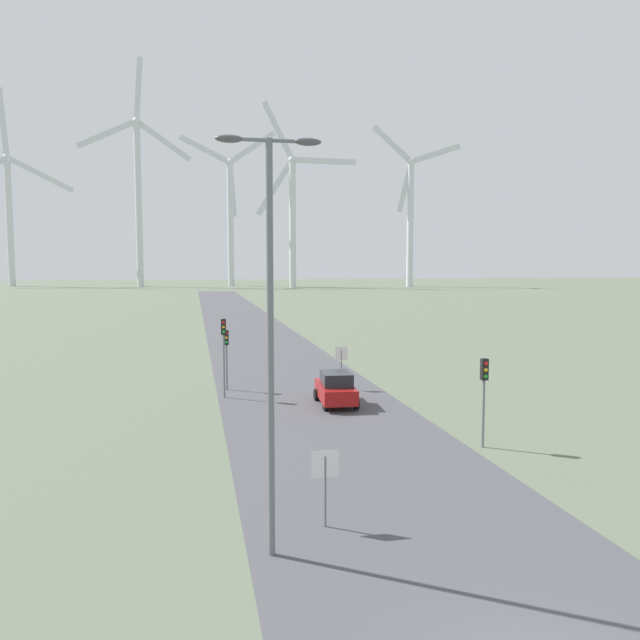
# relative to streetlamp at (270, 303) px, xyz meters

# --- Properties ---
(road_surface) EXTENTS (10.00, 240.00, 0.01)m
(road_surface) POSITION_rel_streetlamp_xyz_m (4.35, 41.64, -6.68)
(road_surface) COLOR #47474C
(road_surface) RESTS_ON ground
(streetlamp) EXTENTS (2.68, 0.32, 10.88)m
(streetlamp) POSITION_rel_streetlamp_xyz_m (0.00, 0.00, 0.00)
(streetlamp) COLOR slate
(streetlamp) RESTS_ON ground
(stop_sign_near) EXTENTS (0.81, 0.07, 2.29)m
(stop_sign_near) POSITION_rel_streetlamp_xyz_m (1.76, 1.44, -5.09)
(stop_sign_near) COLOR slate
(stop_sign_near) RESTS_ON ground
(stop_sign_far) EXTENTS (0.81, 0.07, 2.63)m
(stop_sign_far) POSITION_rel_streetlamp_xyz_m (6.92, 21.00, -4.85)
(stop_sign_far) COLOR slate
(stop_sign_far) RESTS_ON ground
(traffic_light_post_near_left) EXTENTS (0.28, 0.34, 4.56)m
(traffic_light_post_near_left) POSITION_rel_streetlamp_xyz_m (-0.27, 19.88, -3.36)
(traffic_light_post_near_left) COLOR slate
(traffic_light_post_near_left) RESTS_ON ground
(traffic_light_post_near_right) EXTENTS (0.28, 0.33, 3.77)m
(traffic_light_post_near_right) POSITION_rel_streetlamp_xyz_m (9.91, 7.90, -3.93)
(traffic_light_post_near_right) COLOR slate
(traffic_light_post_near_right) RESTS_ON ground
(traffic_light_post_mid_left) EXTENTS (0.28, 0.34, 3.68)m
(traffic_light_post_mid_left) POSITION_rel_streetlamp_xyz_m (-0.00, 22.17, -3.99)
(traffic_light_post_mid_left) COLOR slate
(traffic_light_post_mid_left) RESTS_ON ground
(car_approaching) EXTENTS (2.07, 4.21, 1.83)m
(car_approaching) POSITION_rel_streetlamp_xyz_m (5.62, 16.85, -5.78)
(car_approaching) COLOR maroon
(car_approaching) RESTS_ON ground
(wind_turbine_far_left) EXTENTS (39.59, 8.82, 66.29)m
(wind_turbine_far_left) POSITION_rel_streetlamp_xyz_m (-62.78, 215.02, 20.89)
(wind_turbine_far_left) COLOR silver
(wind_turbine_far_left) RESTS_ON ground
(wind_turbine_left) EXTENTS (36.68, 2.75, 75.38)m
(wind_turbine_left) POSITION_rel_streetlamp_xyz_m (-19.30, 202.68, 26.46)
(wind_turbine_left) COLOR silver
(wind_turbine_left) RESTS_ON ground
(wind_turbine_center) EXTENTS (32.83, 2.60, 53.50)m
(wind_turbine_center) POSITION_rel_streetlamp_xyz_m (11.16, 203.67, 19.64)
(wind_turbine_center) COLOR silver
(wind_turbine_center) RESTS_ON ground
(wind_turbine_right) EXTENTS (30.97, 12.34, 60.06)m
(wind_turbine_right) POSITION_rel_streetlamp_xyz_m (30.15, 186.39, 19.30)
(wind_turbine_right) COLOR silver
(wind_turbine_right) RESTS_ON ground
(wind_turbine_far_right) EXTENTS (28.50, 7.75, 53.63)m
(wind_turbine_far_right) POSITION_rel_streetlamp_xyz_m (69.87, 184.90, 18.93)
(wind_turbine_far_right) COLOR silver
(wind_turbine_far_right) RESTS_ON ground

